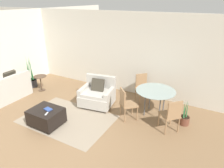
{
  "coord_description": "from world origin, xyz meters",
  "views": [
    {
      "loc": [
        3.13,
        -2.78,
        3.13
      ],
      "look_at": [
        0.49,
        2.03,
        0.75
      ],
      "focal_mm": 32.0,
      "sensor_mm": 36.0,
      "label": 1
    }
  ],
  "objects_px": {
    "potted_plant": "(31,81)",
    "dining_table": "(155,93)",
    "armchair": "(97,95)",
    "couch": "(0,93)",
    "ottoman": "(46,116)",
    "dining_chair_near_right": "(172,114)",
    "book_stack": "(48,109)",
    "dining_chair_far_left": "(142,86)",
    "side_table": "(41,80)",
    "tv_remote_primary": "(47,114)",
    "dining_chair_near_left": "(126,102)",
    "potted_plant_small": "(184,119)"
  },
  "relations": [
    {
      "from": "book_stack",
      "to": "potted_plant_small",
      "type": "relative_size",
      "value": 0.3
    },
    {
      "from": "couch",
      "to": "side_table",
      "type": "relative_size",
      "value": 3.37
    },
    {
      "from": "couch",
      "to": "dining_chair_near_right",
      "type": "distance_m",
      "value": 5.34
    },
    {
      "from": "ottoman",
      "to": "tv_remote_primary",
      "type": "height_order",
      "value": "tv_remote_primary"
    },
    {
      "from": "dining_table",
      "to": "tv_remote_primary",
      "type": "bearing_deg",
      "value": -136.79
    },
    {
      "from": "couch",
      "to": "tv_remote_primary",
      "type": "relative_size",
      "value": 12.47
    },
    {
      "from": "dining_chair_near_right",
      "to": "book_stack",
      "type": "bearing_deg",
      "value": -156.69
    },
    {
      "from": "armchair",
      "to": "couch",
      "type": "bearing_deg",
      "value": -155.14
    },
    {
      "from": "potted_plant",
      "to": "dining_chair_near_right",
      "type": "height_order",
      "value": "potted_plant"
    },
    {
      "from": "armchair",
      "to": "dining_table",
      "type": "distance_m",
      "value": 1.79
    },
    {
      "from": "dining_table",
      "to": "dining_chair_near_right",
      "type": "height_order",
      "value": "dining_chair_near_right"
    },
    {
      "from": "armchair",
      "to": "dining_chair_near_left",
      "type": "bearing_deg",
      "value": -14.75
    },
    {
      "from": "dining_chair_far_left",
      "to": "potted_plant_small",
      "type": "distance_m",
      "value": 1.69
    },
    {
      "from": "ottoman",
      "to": "tv_remote_primary",
      "type": "relative_size",
      "value": 5.37
    },
    {
      "from": "couch",
      "to": "armchair",
      "type": "relative_size",
      "value": 1.71
    },
    {
      "from": "book_stack",
      "to": "side_table",
      "type": "relative_size",
      "value": 0.4
    },
    {
      "from": "ottoman",
      "to": "dining_chair_near_right",
      "type": "distance_m",
      "value": 3.23
    },
    {
      "from": "dining_table",
      "to": "potted_plant_small",
      "type": "relative_size",
      "value": 1.51
    },
    {
      "from": "potted_plant",
      "to": "dining_chair_near_right",
      "type": "bearing_deg",
      "value": -2.96
    },
    {
      "from": "couch",
      "to": "potted_plant_small",
      "type": "height_order",
      "value": "couch"
    },
    {
      "from": "couch",
      "to": "side_table",
      "type": "bearing_deg",
      "value": 67.18
    },
    {
      "from": "couch",
      "to": "ottoman",
      "type": "bearing_deg",
      "value": -5.75
    },
    {
      "from": "side_table",
      "to": "dining_table",
      "type": "height_order",
      "value": "dining_table"
    },
    {
      "from": "tv_remote_primary",
      "to": "dining_table",
      "type": "xyz_separation_m",
      "value": [
        2.15,
        2.02,
        0.21
      ]
    },
    {
      "from": "tv_remote_primary",
      "to": "dining_chair_near_left",
      "type": "height_order",
      "value": "dining_chair_near_left"
    },
    {
      "from": "book_stack",
      "to": "side_table",
      "type": "xyz_separation_m",
      "value": [
        -1.83,
        1.44,
        -0.07
      ]
    },
    {
      "from": "dining_chair_near_right",
      "to": "dining_chair_far_left",
      "type": "bearing_deg",
      "value": 135.0
    },
    {
      "from": "ottoman",
      "to": "dining_chair_near_left",
      "type": "distance_m",
      "value": 2.16
    },
    {
      "from": "armchair",
      "to": "ottoman",
      "type": "xyz_separation_m",
      "value": [
        -0.6,
        -1.57,
        -0.1
      ]
    },
    {
      "from": "potted_plant",
      "to": "dining_table",
      "type": "height_order",
      "value": "potted_plant"
    },
    {
      "from": "side_table",
      "to": "dining_table",
      "type": "relative_size",
      "value": 0.5
    },
    {
      "from": "armchair",
      "to": "potted_plant",
      "type": "bearing_deg",
      "value": -179.64
    },
    {
      "from": "potted_plant",
      "to": "dining_chair_far_left",
      "type": "bearing_deg",
      "value": 13.23
    },
    {
      "from": "side_table",
      "to": "potted_plant_small",
      "type": "distance_m",
      "value": 4.98
    },
    {
      "from": "armchair",
      "to": "dining_chair_near_right",
      "type": "relative_size",
      "value": 1.21
    },
    {
      "from": "ottoman",
      "to": "dining_chair_far_left",
      "type": "relative_size",
      "value": 0.9
    },
    {
      "from": "dining_chair_near_right",
      "to": "dining_chair_far_left",
      "type": "xyz_separation_m",
      "value": [
        -1.23,
        1.23,
        0.0
      ]
    },
    {
      "from": "side_table",
      "to": "dining_table",
      "type": "bearing_deg",
      "value": 5.84
    },
    {
      "from": "armchair",
      "to": "dining_chair_near_right",
      "type": "xyz_separation_m",
      "value": [
        2.35,
        -0.29,
        0.17
      ]
    },
    {
      "from": "potted_plant",
      "to": "side_table",
      "type": "bearing_deg",
      "value": -7.34
    },
    {
      "from": "potted_plant_small",
      "to": "armchair",
      "type": "bearing_deg",
      "value": -175.26
    },
    {
      "from": "dining_table",
      "to": "dining_chair_far_left",
      "type": "bearing_deg",
      "value": 135.0
    },
    {
      "from": "dining_chair_far_left",
      "to": "potted_plant_small",
      "type": "relative_size",
      "value": 1.23
    },
    {
      "from": "tv_remote_primary",
      "to": "dining_chair_near_right",
      "type": "height_order",
      "value": "dining_chair_near_right"
    },
    {
      "from": "tv_remote_primary",
      "to": "dining_chair_near_left",
      "type": "bearing_deg",
      "value": 42.46
    },
    {
      "from": "dining_chair_near_left",
      "to": "dining_chair_far_left",
      "type": "bearing_deg",
      "value": 90.0
    },
    {
      "from": "book_stack",
      "to": "dining_chair_near_right",
      "type": "distance_m",
      "value": 3.14
    },
    {
      "from": "couch",
      "to": "side_table",
      "type": "distance_m",
      "value": 1.35
    },
    {
      "from": "armchair",
      "to": "potted_plant_small",
      "type": "bearing_deg",
      "value": 4.74
    },
    {
      "from": "book_stack",
      "to": "dining_table",
      "type": "distance_m",
      "value": 2.94
    }
  ]
}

